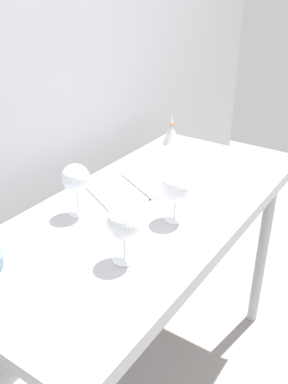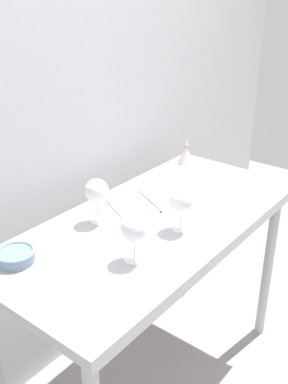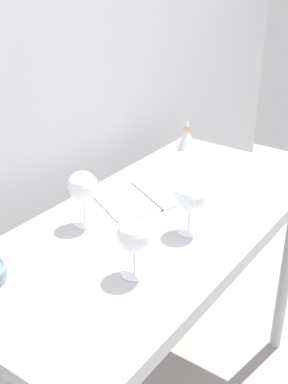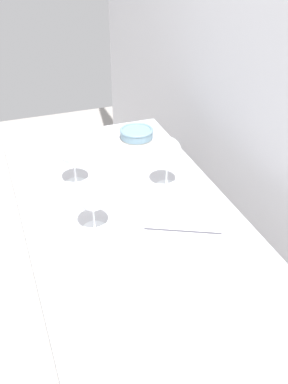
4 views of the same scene
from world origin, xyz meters
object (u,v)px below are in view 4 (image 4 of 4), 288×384
(wine_glass_near_center, at_px, (92,196))
(wine_glass_near_left, at_px, (73,153))
(wine_glass_far_left, at_px, (167,153))
(tasting_bowl, at_px, (137,133))
(open_notebook, at_px, (183,232))
(tasting_sheet_upper, at_px, (250,297))

(wine_glass_near_center, xyz_separation_m, wine_glass_near_left, (-0.27, 0.01, 0.00))
(wine_glass_far_left, bearing_deg, tasting_bowl, 176.32)
(open_notebook, xyz_separation_m, tasting_bowl, (-0.64, 0.08, 0.02))
(open_notebook, bearing_deg, wine_glass_near_left, -122.48)
(open_notebook, height_order, tasting_bowl, tasting_bowl)
(wine_glass_far_left, xyz_separation_m, wine_glass_near_left, (-0.12, -0.29, -0.01))
(open_notebook, bearing_deg, wine_glass_far_left, -165.52)
(wine_glass_far_left, xyz_separation_m, wine_glass_near_center, (0.15, -0.29, -0.01))
(wine_glass_near_left, distance_m, open_notebook, 0.46)
(wine_glass_far_left, relative_size, open_notebook, 0.46)
(wine_glass_near_center, bearing_deg, tasting_bowl, 149.22)
(wine_glass_near_left, distance_m, tasting_bowl, 0.42)
(tasting_bowl, bearing_deg, open_notebook, -6.92)
(tasting_bowl, bearing_deg, wine_glass_near_center, -30.78)
(tasting_sheet_upper, bearing_deg, open_notebook, -156.42)
(wine_glass_near_left, height_order, open_notebook, wine_glass_near_left)
(wine_glass_near_center, xyz_separation_m, open_notebook, (0.11, 0.24, -0.11))
(wine_glass_far_left, height_order, wine_glass_near_left, wine_glass_far_left)
(open_notebook, relative_size, tasting_sheet_upper, 1.48)
(wine_glass_near_center, distance_m, tasting_bowl, 0.63)
(wine_glass_near_center, bearing_deg, open_notebook, 65.40)
(wine_glass_near_center, height_order, wine_glass_near_left, wine_glass_near_left)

